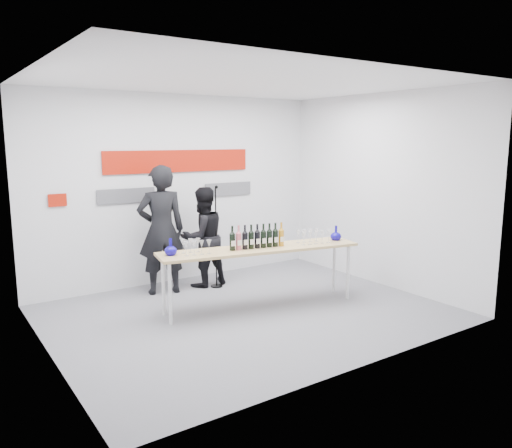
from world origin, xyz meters
name	(u,v)px	position (x,y,z in m)	size (l,w,h in m)	color
ground	(248,312)	(0.00, 0.00, 0.00)	(5.00, 5.00, 0.00)	slate
back_wall	(180,189)	(0.00, 2.00, 1.50)	(5.00, 0.04, 3.00)	silver
signage	(177,170)	(-0.06, 1.97, 1.81)	(3.38, 0.02, 0.79)	#AC1707
tasting_table	(260,252)	(0.27, 0.11, 0.77)	(2.85, 1.09, 0.84)	tan
wine_bottles	(257,236)	(0.23, 0.11, 1.00)	(0.79, 0.23, 0.33)	black
decanter_left	(171,247)	(-0.92, 0.39, 0.94)	(0.16, 0.16, 0.21)	#0F078D
decanter_right	(336,233)	(1.48, -0.09, 0.94)	(0.16, 0.16, 0.21)	#0F078D
glasses_left	(195,247)	(-0.63, 0.28, 0.93)	(0.36, 0.28, 0.18)	silver
glasses_right	(312,237)	(1.06, -0.06, 0.93)	(0.46, 0.30, 0.18)	silver
presenter_left	(161,230)	(-0.57, 1.46, 0.96)	(0.70, 0.46, 1.93)	black
presenter_right	(203,237)	(0.12, 1.46, 0.78)	(0.76, 0.59, 1.57)	black
mic_stand	(216,257)	(0.25, 1.27, 0.49)	(0.19, 0.19, 1.60)	black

